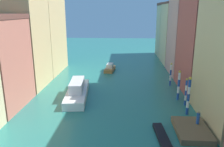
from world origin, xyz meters
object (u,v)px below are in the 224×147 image
Objects in this scene: mooring_pole_1 at (186,92)px; mooring_pole_3 at (178,83)px; mooring_pole_4 at (171,74)px; vaporetto_white at (77,91)px; person_on_dock at (198,118)px; waterfront_dock at (192,130)px; motorboat_0 at (110,68)px; mooring_pole_0 at (189,96)px; mooring_pole_2 at (179,85)px.

mooring_pole_3 is (-0.10, 4.30, -0.03)m from mooring_pole_1.
vaporetto_white is at bearing -157.20° from mooring_pole_4.
vaporetto_white is at bearing 149.76° from person_on_dock.
waterfront_dock is 1.05× the size of motorboat_0.
mooring_pole_0 is 1.28× the size of mooring_pole_3.
waterfront_dock is 16.96m from mooring_pole_4.
motorboat_0 is at bearing 114.59° from person_on_dock.
mooring_pole_3 is at bearing 91.32° from mooring_pole_1.
motorboat_0 is at bearing 117.86° from mooring_pole_0.
person_on_dock is at bearing -90.95° from mooring_pole_3.
mooring_pole_4 is (-0.47, 9.02, 0.10)m from mooring_pole_1.
vaporetto_white is at bearing 145.91° from waterfront_dock.
vaporetto_white is (-15.77, 5.46, -1.64)m from mooring_pole_0.
vaporetto_white is at bearing -173.24° from mooring_pole_3.
mooring_pole_4 is at bearing 94.51° from mooring_pole_3.
motorboat_0 is at bearing 124.49° from mooring_pole_2.
waterfront_dock is at bearing -34.09° from vaporetto_white.
waterfront_dock is 1.19× the size of mooring_pole_2.
motorboat_0 is (-11.63, 16.93, -1.78)m from mooring_pole_2.
mooring_pole_0 is 0.98× the size of motorboat_0.
mooring_pole_4 reaches higher than waterfront_dock.
mooring_pole_0 is at bearing -98.76° from mooring_pole_1.
mooring_pole_0 is 5.23m from mooring_pole_2.
mooring_pole_4 is (0.08, 6.87, -0.20)m from mooring_pole_2.
mooring_pole_0 is 1.11× the size of mooring_pole_2.
person_on_dock is at bearing 46.11° from waterfront_dock.
mooring_pole_2 is at bearing 86.53° from waterfront_dock.
mooring_pole_4 is at bearing 89.99° from mooring_pole_0.
waterfront_dock is 1.36× the size of mooring_pole_1.
mooring_pole_4 reaches higher than mooring_pole_3.
mooring_pole_1 is at bearing 81.57° from waterfront_dock.
mooring_pole_4 is at bearing -40.66° from motorboat_0.
vaporetto_white is (-15.09, 10.21, 0.66)m from waterfront_dock.
person_on_dock is 28.60m from motorboat_0.
mooring_pole_2 is at bearing 90.89° from mooring_pole_0.
waterfront_dock is at bearing -93.47° from mooring_pole_2.
person_on_dock is (0.87, 0.91, 1.05)m from waterfront_dock.
person_on_dock is 0.30× the size of motorboat_0.
mooring_pole_3 is at bearing 6.76° from vaporetto_white.
mooring_pole_2 is 0.88× the size of motorboat_0.
mooring_pole_1 is 0.87× the size of mooring_pole_2.
mooring_pole_4 is 0.81× the size of motorboat_0.
mooring_pole_1 is 0.77× the size of motorboat_0.
mooring_pole_0 reaches higher than mooring_pole_2.
mooring_pole_4 is at bearing 90.67° from person_on_dock.
mooring_pole_2 reaches higher than motorboat_0.
person_on_dock is 0.37× the size of mooring_pole_4.
mooring_pole_0 is 7.41m from mooring_pole_3.
mooring_pole_2 is at bearing -0.86° from vaporetto_white.
mooring_pole_0 is (-0.19, 3.84, 1.26)m from person_on_dock.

